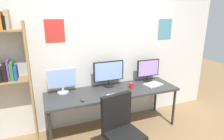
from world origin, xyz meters
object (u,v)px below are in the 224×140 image
monitor_center (109,73)px  keyboard_main (118,95)px  monitor_right (148,69)px  laptop_closed (153,85)px  monitor_left (62,80)px  desk (113,93)px  office_chair (121,138)px  computer_mouse (82,100)px  coffee_mug (131,85)px

monitor_center → keyboard_main: bearing=-90.0°
monitor_right → laptop_closed: 0.33m
monitor_left → keyboard_main: size_ratio=1.27×
monitor_right → desk: bearing=-165.3°
keyboard_main → office_chair: bearing=-109.1°
desk → monitor_left: 0.88m
monitor_left → monitor_center: 0.81m
monitor_right → laptop_closed: (-0.03, -0.25, -0.22)m
monitor_center → monitor_right: size_ratio=1.20×
computer_mouse → coffee_mug: size_ratio=0.91×
computer_mouse → keyboard_main: bearing=-2.5°
computer_mouse → office_chair: bearing=-58.8°
monitor_center → coffee_mug: 0.46m
keyboard_main → computer_mouse: bearing=177.5°
office_chair → laptop_closed: (0.98, 0.78, 0.35)m
desk → keyboard_main: 0.24m
monitor_right → computer_mouse: bearing=-163.2°
coffee_mug → laptop_closed: bearing=-3.6°
desk → laptop_closed: 0.78m
computer_mouse → monitor_left: bearing=119.0°
monitor_center → laptop_closed: bearing=-17.7°
computer_mouse → monitor_right: bearing=16.8°
office_chair → monitor_center: monitor_center is taller
desk → coffee_mug: bearing=-1.2°
monitor_left → monitor_right: 1.61m
monitor_center → keyboard_main: 0.51m
keyboard_main → computer_mouse: computer_mouse is taller
computer_mouse → laptop_closed: (1.35, 0.17, -0.00)m
monitor_right → coffee_mug: (-0.47, -0.22, -0.18)m
keyboard_main → computer_mouse: 0.58m
office_chair → keyboard_main: bearing=70.9°
monitor_left → laptop_closed: monitor_left is taller
office_chair → coffee_mug: office_chair is taller
monitor_left → computer_mouse: bearing=-61.0°
monitor_left → monitor_right: bearing=0.0°
keyboard_main → computer_mouse: size_ratio=3.82×
desk → office_chair: (-0.20, -0.82, -0.29)m
desk → coffee_mug: 0.35m
office_chair → monitor_center: bearing=78.8°
monitor_left → computer_mouse: size_ratio=4.85×
monitor_right → office_chair: bearing=-134.5°
monitor_center → laptop_closed: (0.77, -0.25, -0.25)m
desk → office_chair: office_chair is taller
desk → monitor_right: monitor_right is taller
monitor_left → keyboard_main: bearing=-28.7°
laptop_closed → coffee_mug: 0.43m
office_chair → computer_mouse: 0.80m
monitor_left → monitor_right: size_ratio=1.01×
monitor_left → coffee_mug: 1.18m
monitor_center → computer_mouse: (-0.58, -0.42, -0.24)m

